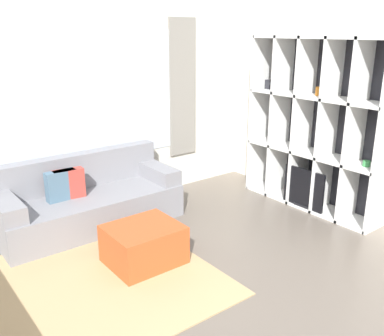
{
  "coord_description": "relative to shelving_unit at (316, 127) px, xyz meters",
  "views": [
    {
      "loc": [
        -1.91,
        -1.53,
        2.23
      ],
      "look_at": [
        0.7,
        1.85,
        0.85
      ],
      "focal_mm": 40.0,
      "sensor_mm": 36.0,
      "label": 1
    }
  ],
  "objects": [
    {
      "name": "couch_main",
      "position": [
        -2.6,
        1.23,
        -0.76
      ],
      "size": [
        2.11,
        0.84,
        0.82
      ],
      "color": "gray",
      "rests_on": "ground_plane"
    },
    {
      "name": "wall_back",
      "position": [
        -2.58,
        1.68,
        0.3
      ],
      "size": [
        6.71,
        0.11,
        2.7
      ],
      "color": "silver",
      "rests_on": "ground_plane"
    },
    {
      "name": "shelving_unit",
      "position": [
        0.0,
        0.0,
        0.0
      ],
      "size": [
        0.41,
        1.93,
        2.17
      ],
      "color": "#232328",
      "rests_on": "ground_plane"
    },
    {
      "name": "wall_right",
      "position": [
        0.21,
        -0.03,
        0.29
      ],
      "size": [
        0.07,
        4.57,
        2.7
      ],
      "primitive_type": "cube",
      "color": "silver",
      "rests_on": "ground_plane"
    },
    {
      "name": "ottoman",
      "position": [
        -2.55,
        0.06,
        -0.86
      ],
      "size": [
        0.7,
        0.6,
        0.4
      ],
      "color": "#B74C23",
      "rests_on": "ground_plane"
    },
    {
      "name": "area_rug",
      "position": [
        -3.52,
        0.03,
        -1.06
      ],
      "size": [
        2.93,
        2.08,
        0.01
      ],
      "primitive_type": "cube",
      "color": "tan",
      "rests_on": "ground_plane"
    }
  ]
}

